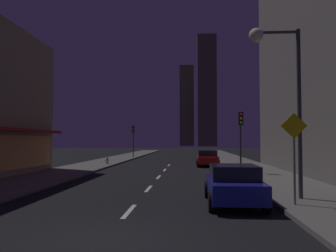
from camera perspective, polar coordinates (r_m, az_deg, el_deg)
ground_plane at (r=39.98m, az=0.87°, el=-5.94°), size 78.00×136.00×0.10m
sidewalk_right at (r=40.23m, az=10.93°, el=-5.69°), size 4.00×76.00×0.15m
sidewalk_left at (r=40.92m, az=-9.02°, el=-5.65°), size 4.00×76.00×0.15m
lane_marking_center at (r=19.10m, az=-2.35°, el=-9.52°), size 0.16×28.20×0.01m
skyscraper_distant_tall at (r=154.20m, az=3.22°, el=3.40°), size 6.34×8.04×36.43m
skyscraper_distant_mid at (r=144.92m, az=6.61°, el=5.97°), size 8.07×7.63×47.35m
car_parked_near at (r=12.69m, az=11.08°, el=-9.69°), size 1.98×4.24×1.45m
car_parked_far at (r=30.92m, az=6.72°, el=-5.46°), size 1.98×4.24×1.45m
fire_hydrant_far_left at (r=32.63m, az=-10.34°, el=-5.78°), size 0.42×0.30×0.65m
traffic_light_near_right at (r=23.55m, az=12.27°, el=-0.38°), size 0.32×0.48×4.20m
traffic_light_far_left at (r=44.56m, az=-5.95°, el=-1.40°), size 0.32×0.48×4.20m
street_lamp_right at (r=13.78m, az=18.05°, el=9.03°), size 1.96×0.56×6.58m
pedestrian_crossing_sign at (r=12.36m, az=20.68°, el=-3.83°), size 0.91×0.08×3.15m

